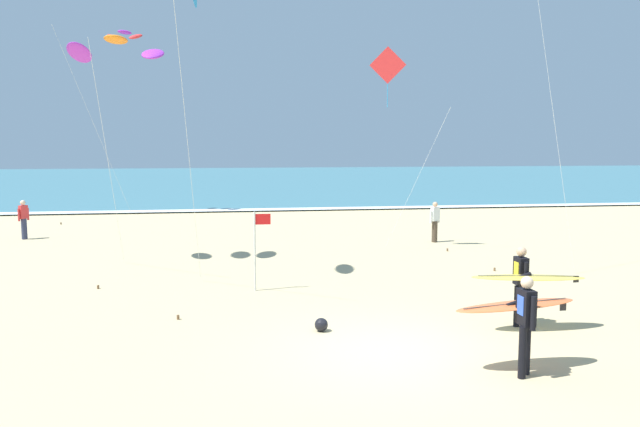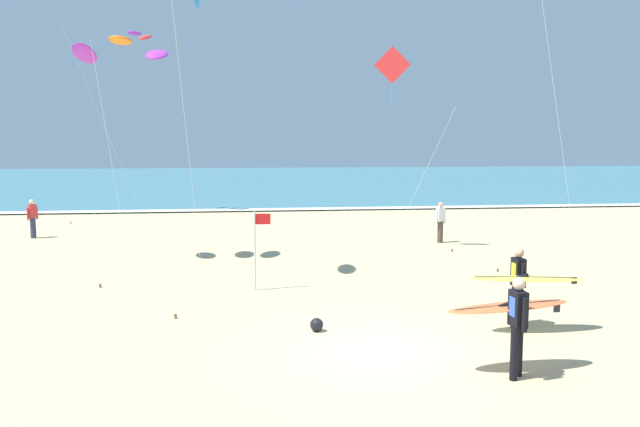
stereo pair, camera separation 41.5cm
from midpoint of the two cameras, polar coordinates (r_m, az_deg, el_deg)
The scene contains 12 objects.
ground_plane at distance 11.99m, azimuth 7.12°, elevation -12.48°, with size 160.00×160.00×0.00m, color tan.
ocean_water at distance 65.38m, azimuth -4.51°, elevation 3.12°, with size 160.00×60.00×0.08m, color teal.
shoreline_foam at distance 35.82m, azimuth -2.44°, elevation 0.41°, with size 160.00×1.19×0.01m, color white.
surfer_lead at distance 13.71m, azimuth 18.87°, elevation -5.80°, with size 2.52×0.92×1.71m.
surfer_trailing at distance 11.07m, azimuth 18.29°, elevation -8.72°, with size 2.18×0.96×1.71m.
kite_arc_violet_near at distance 35.82m, azimuth -16.31°, elevation 15.25°, with size 3.76×4.98×9.80m.
kite_diamond_scarlet_mid at distance 22.70m, azimuth 7.31°, elevation 12.89°, with size 2.77×0.91×7.27m.
kite_arc_amber_low at distance 21.16m, azimuth -17.24°, elevation 14.14°, with size 2.95×4.40×7.19m.
bystander_red_top at distance 27.87m, azimuth -24.45°, elevation -0.41°, with size 0.34×0.42×1.59m.
bystander_white_top at distance 24.72m, azimuth 11.45°, elevation -0.77°, with size 0.46×0.29×1.59m.
lifeguard_flag at distance 16.42m, azimuth -5.08°, elevation -2.71°, with size 0.45×0.05×2.10m.
beach_ball at distance 13.08m, azimuth 0.61°, elevation -10.15°, with size 0.28×0.28×0.28m, color black.
Camera 2 is at (-2.60, -11.02, 3.89)m, focal length 34.93 mm.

